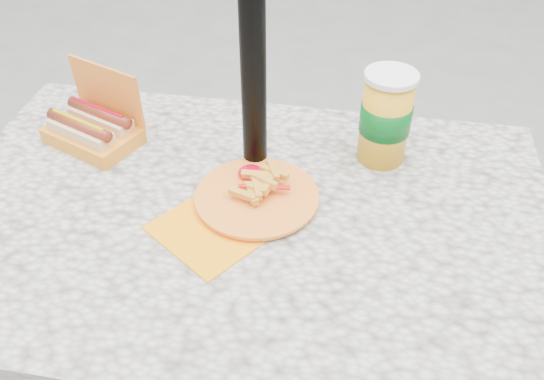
% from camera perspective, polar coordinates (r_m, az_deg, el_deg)
% --- Properties ---
extents(picnic_table, '(1.20, 0.80, 0.75)m').
position_cam_1_polar(picnic_table, '(1.19, -3.07, -5.99)').
color(picnic_table, beige).
rests_on(picnic_table, ground).
extents(umbrella_pole, '(0.05, 0.05, 2.20)m').
position_cam_1_polar(umbrella_pole, '(1.06, -2.02, 18.11)').
color(umbrella_pole, black).
rests_on(umbrella_pole, ground).
extents(hotdog_box, '(0.23, 0.20, 0.16)m').
position_cam_1_polar(hotdog_box, '(1.33, -17.29, 5.93)').
color(hotdog_box, orange).
rests_on(hotdog_box, picnic_table).
extents(fries_plate, '(0.32, 0.34, 0.05)m').
position_cam_1_polar(fries_plate, '(1.12, -1.86, -0.75)').
color(fries_plate, orange).
rests_on(fries_plate, picnic_table).
extents(soda_cup, '(0.11, 0.11, 0.20)m').
position_cam_1_polar(soda_cup, '(1.21, 11.19, 7.06)').
color(soda_cup, gold).
rests_on(soda_cup, picnic_table).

